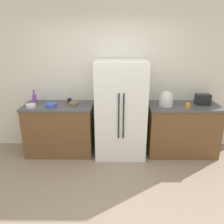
% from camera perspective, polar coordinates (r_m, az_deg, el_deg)
% --- Properties ---
extents(ground_plane, '(10.55, 10.55, 0.00)m').
position_cam_1_polar(ground_plane, '(3.26, -1.89, -21.99)').
color(ground_plane, gray).
extents(kitchen_back_panel, '(5.28, 0.10, 3.01)m').
position_cam_1_polar(kitchen_back_panel, '(4.33, -1.16, 10.44)').
color(kitchen_back_panel, silver).
rests_on(kitchen_back_panel, ground_plane).
extents(counter_left, '(1.24, 0.66, 0.94)m').
position_cam_1_polar(counter_left, '(4.36, -12.99, -4.13)').
color(counter_left, brown).
rests_on(counter_left, ground_plane).
extents(counter_right, '(1.28, 0.66, 0.94)m').
position_cam_1_polar(counter_right, '(4.43, 17.14, -4.14)').
color(counter_right, brown).
rests_on(counter_right, ground_plane).
extents(refrigerator, '(0.89, 0.72, 1.73)m').
position_cam_1_polar(refrigerator, '(4.07, 2.15, 0.62)').
color(refrigerator, white).
rests_on(refrigerator, ground_plane).
extents(toaster, '(0.25, 0.16, 0.19)m').
position_cam_1_polar(toaster, '(4.40, 21.90, 2.96)').
color(toaster, black).
rests_on(toaster, counter_right).
extents(rice_cooker, '(0.24, 0.24, 0.27)m').
position_cam_1_polar(rice_cooker, '(4.12, 13.48, 3.18)').
color(rice_cooker, silver).
rests_on(rice_cooker, counter_right).
extents(bottle_a, '(0.07, 0.07, 0.25)m').
position_cam_1_polar(bottle_a, '(4.40, -18.96, 3.22)').
color(bottle_a, purple).
rests_on(bottle_a, counter_left).
extents(cup_a, '(0.07, 0.07, 0.09)m').
position_cam_1_polar(cup_a, '(4.27, -10.66, 2.80)').
color(cup_a, black).
rests_on(cup_a, counter_left).
extents(cup_b, '(0.08, 0.08, 0.09)m').
position_cam_1_polar(cup_b, '(4.12, 18.61, 1.55)').
color(cup_b, orange).
rests_on(cup_b, counter_right).
extents(bowl_a, '(0.17, 0.17, 0.05)m').
position_cam_1_polar(bowl_a, '(4.13, -9.71, 2.09)').
color(bowl_a, brown).
rests_on(bowl_a, counter_left).
extents(bowl_b, '(0.18, 0.18, 0.06)m').
position_cam_1_polar(bowl_b, '(4.10, -15.08, 1.65)').
color(bowl_b, blue).
rests_on(bowl_b, counter_left).
extents(bowl_c, '(0.16, 0.16, 0.06)m').
position_cam_1_polar(bowl_c, '(4.19, -19.74, 1.51)').
color(bowl_c, white).
rests_on(bowl_c, counter_left).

